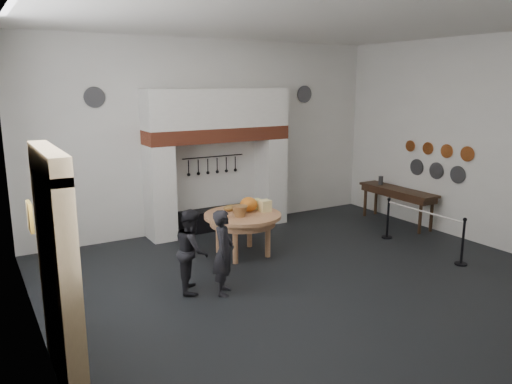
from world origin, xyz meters
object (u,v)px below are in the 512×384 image
visitor_far (192,250)px  barrier_post_far (388,219)px  work_table (243,216)px  visitor_near (224,252)px  barrier_post_near (463,243)px  iron_range (218,218)px  side_table (398,190)px

visitor_far → barrier_post_far: 5.05m
work_table → barrier_post_far: 3.50m
visitor_near → barrier_post_near: size_ratio=1.62×
work_table → visitor_near: 1.96m
barrier_post_near → iron_range: bearing=122.8°
work_table → visitor_near: bearing=-128.3°
side_table → barrier_post_near: bearing=-111.3°
visitor_near → side_table: bearing=-39.2°
barrier_post_near → barrier_post_far: same height
work_table → visitor_near: size_ratio=1.09×
work_table → visitor_far: visitor_far is taller
work_table → side_table: side_table is taller
iron_range → visitor_far: bearing=-122.9°
visitor_near → barrier_post_near: (4.63, -1.16, -0.28)m
iron_range → side_table: (4.10, -1.88, 0.62)m
iron_range → barrier_post_near: barrier_post_near is taller
visitor_near → side_table: visitor_near is taller
iron_range → barrier_post_far: (3.01, -2.67, 0.20)m
work_table → iron_range: bearing=78.5°
visitor_near → visitor_far: bearing=79.9°
visitor_far → iron_range: bearing=-11.0°
barrier_post_near → side_table: bearing=68.7°
iron_range → visitor_far: visitor_far is taller
work_table → barrier_post_near: size_ratio=1.76×
side_table → barrier_post_far: size_ratio=2.44×
barrier_post_far → work_table: bearing=168.6°
work_table → barrier_post_near: barrier_post_near is taller
iron_range → barrier_post_far: bearing=-41.5°
barrier_post_near → barrier_post_far: (0.00, 2.00, 0.00)m
iron_range → barrier_post_far: barrier_post_far is taller
side_table → barrier_post_far: bearing=-144.2°
visitor_near → visitor_far: size_ratio=1.02×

